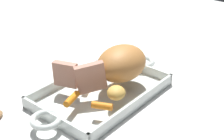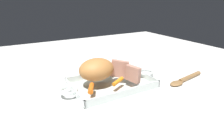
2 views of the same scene
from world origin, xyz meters
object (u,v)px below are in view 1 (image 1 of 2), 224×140
roast_slice_thick (92,78)px  baby_carrot_center_right (72,99)px  roasting_dish (102,92)px  pork_roast (122,63)px  baby_carrot_southeast (87,75)px  potato_near_roast (116,93)px  baby_carrot_northwest (113,59)px  baby_carrot_short (102,106)px  roast_slice_thin (66,74)px

roast_slice_thick → baby_carrot_center_right: roast_slice_thick is taller
roasting_dish → pork_roast: (-0.06, 0.02, 0.07)m
baby_carrot_southeast → potato_near_roast: potato_near_roast is taller
baby_carrot_northwest → potato_near_roast: size_ratio=1.48×
baby_carrot_southeast → roast_slice_thick: bearing=55.2°
baby_carrot_southeast → baby_carrot_short: size_ratio=1.31×
baby_carrot_northwest → potato_near_roast: potato_near_roast is taller
baby_carrot_southeast → baby_carrot_center_right: 0.12m
baby_carrot_center_right → baby_carrot_northwest: bearing=-165.3°
roast_slice_thick → baby_carrot_northwest: 0.17m
pork_roast → baby_carrot_short: 0.16m
potato_near_roast → baby_carrot_short: bearing=3.2°
potato_near_roast → baby_carrot_southeast: bearing=-102.9°
baby_carrot_short → potato_near_roast: bearing=-176.8°
pork_roast → baby_carrot_southeast: pork_roast is taller
baby_carrot_southeast → baby_carrot_short: same height
pork_roast → roast_slice_thick: size_ratio=2.02×
pork_roast → roast_slice_thick: 0.10m
roast_slice_thin → potato_near_roast: roast_slice_thin is taller
roast_slice_thick → roasting_dish: bearing=-172.8°
pork_roast → baby_carrot_center_right: pork_roast is taller
roasting_dish → baby_carrot_northwest: size_ratio=6.22×
roast_slice_thick → potato_near_roast: 0.07m
roasting_dish → baby_carrot_northwest: bearing=-153.8°
roasting_dish → roast_slice_thick: roast_slice_thick is taller
baby_carrot_southeast → baby_carrot_northwest: 0.12m
baby_carrot_southeast → baby_carrot_short: bearing=56.7°
baby_carrot_southeast → potato_near_roast: (0.03, 0.12, 0.01)m
pork_roast → baby_carrot_southeast: size_ratio=2.32×
baby_carrot_short → potato_near_roast: potato_near_roast is taller
pork_roast → potato_near_roast: pork_roast is taller
roasting_dish → potato_near_roast: bearing=68.9°
baby_carrot_southeast → potato_near_roast: 0.13m
roast_slice_thick → baby_carrot_southeast: (-0.04, -0.06, -0.03)m
pork_roast → baby_carrot_short: (0.14, 0.05, -0.04)m
roast_slice_thin → baby_carrot_center_right: (0.04, 0.07, -0.02)m
pork_roast → roasting_dish: bearing=-19.6°
potato_near_roast → roasting_dish: bearing=-111.1°
pork_roast → baby_carrot_center_right: 0.17m
baby_carrot_short → potato_near_roast: 0.06m
roast_slice_thin → baby_carrot_southeast: bearing=167.5°
baby_carrot_southeast → baby_carrot_center_right: same height
roast_slice_thick → baby_carrot_northwest: bearing=-158.1°
roast_slice_thick → baby_carrot_short: roast_slice_thick is taller
pork_roast → baby_carrot_southeast: bearing=-51.7°
roast_slice_thin → baby_carrot_short: 0.14m
roast_slice_thin → baby_carrot_southeast: roast_slice_thin is taller
roasting_dish → roast_slice_thin: size_ratio=6.92×
baby_carrot_center_right → potato_near_roast: size_ratio=1.19×
pork_roast → baby_carrot_northwest: bearing=-127.5°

